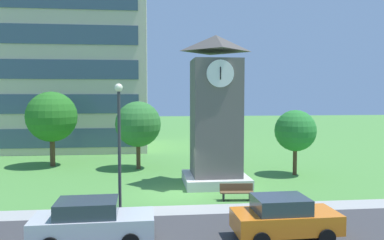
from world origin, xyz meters
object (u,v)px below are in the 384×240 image
at_px(tree_near_tower, 138,124).
at_px(parked_car_orange, 284,217).
at_px(street_lamp, 119,137).
at_px(tree_streetside, 295,131).
at_px(parked_car_silver, 92,221).
at_px(clock_tower, 216,119).
at_px(tree_by_building, 52,117).
at_px(park_bench, 237,192).

height_order(tree_near_tower, parked_car_orange, tree_near_tower).
relative_size(street_lamp, tree_streetside, 1.34).
bearing_deg(parked_car_silver, clock_tower, 55.36).
height_order(clock_tower, tree_streetside, clock_tower).
height_order(tree_by_building, tree_near_tower, tree_by_building).
height_order(street_lamp, tree_by_building, street_lamp).
xyz_separation_m(street_lamp, tree_streetside, (11.53, 8.92, -0.66)).
distance_m(park_bench, tree_by_building, 17.06).
xyz_separation_m(tree_streetside, parked_car_silver, (-12.40, -11.39, -2.27)).
height_order(clock_tower, tree_near_tower, clock_tower).
relative_size(park_bench, tree_near_tower, 0.36).
bearing_deg(clock_tower, street_lamp, -129.24).
xyz_separation_m(street_lamp, tree_by_building, (-6.31, 14.21, 0.13)).
bearing_deg(tree_near_tower, tree_streetside, -17.42).
distance_m(clock_tower, tree_streetside, 6.54).
xyz_separation_m(clock_tower, street_lamp, (-5.47, -6.69, -0.35)).
distance_m(park_bench, tree_near_tower, 11.37).
bearing_deg(tree_by_building, clock_tower, -32.54).
xyz_separation_m(clock_tower, tree_streetside, (6.07, 2.23, -1.01)).
distance_m(tree_by_building, tree_streetside, 18.63).
bearing_deg(tree_streetside, tree_by_building, 163.50).
bearing_deg(parked_car_orange, park_bench, 95.98).
bearing_deg(tree_by_building, parked_car_silver, -71.92).
relative_size(street_lamp, parked_car_orange, 1.50).
bearing_deg(park_bench, clock_tower, 97.36).
xyz_separation_m(tree_near_tower, parked_car_silver, (-1.34, -14.86, -2.56)).
bearing_deg(tree_by_building, parked_car_orange, -52.92).
height_order(street_lamp, parked_car_orange, street_lamp).
relative_size(tree_by_building, parked_car_orange, 1.44).
bearing_deg(tree_streetside, street_lamp, -142.28).
distance_m(tree_streetside, parked_car_orange, 12.95).
height_order(street_lamp, tree_streetside, street_lamp).
distance_m(clock_tower, street_lamp, 8.65).
bearing_deg(tree_near_tower, park_bench, -60.04).
xyz_separation_m(tree_near_tower, tree_streetside, (11.06, -3.47, -0.29)).
height_order(park_bench, tree_by_building, tree_by_building).
bearing_deg(street_lamp, park_bench, 25.74).
height_order(park_bench, tree_near_tower, tree_near_tower).
distance_m(parked_car_silver, parked_car_orange, 7.43).
relative_size(street_lamp, parked_car_silver, 1.34).
bearing_deg(tree_near_tower, clock_tower, -48.77).
relative_size(tree_by_building, tree_near_tower, 1.15).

